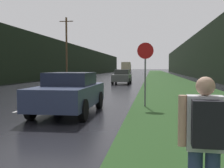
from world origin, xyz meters
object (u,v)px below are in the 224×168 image
at_px(hitchhiker_with_backpack, 205,141).
at_px(car_passing_far, 122,77).
at_px(car_passing_near, 69,93).
at_px(stop_sign, 145,67).
at_px(delivery_truck, 126,67).

xyz_separation_m(hitchhiker_with_backpack, car_passing_far, (-3.63, 26.29, -0.18)).
bearing_deg(car_passing_far, hitchhiker_with_backpack, 97.87).
height_order(hitchhiker_with_backpack, car_passing_near, hitchhiker_with_backpack).
xyz_separation_m(stop_sign, car_passing_far, (-2.79, 17.01, -0.99)).
bearing_deg(car_passing_near, delivery_truck, -86.61).
bearing_deg(car_passing_near, stop_sign, -141.90).
xyz_separation_m(hitchhiker_with_backpack, delivery_truck, (-8.02, 81.20, 0.81)).
bearing_deg(car_passing_near, car_passing_far, -90.00).
relative_size(hitchhiker_with_backpack, delivery_truck, 0.19).
relative_size(hitchhiker_with_backpack, car_passing_far, 0.37).
xyz_separation_m(stop_sign, delivery_truck, (-7.18, 71.92, 0.00)).
xyz_separation_m(stop_sign, car_passing_near, (-2.79, -2.19, -0.96)).
distance_m(hitchhiker_with_backpack, car_passing_near, 7.97).
bearing_deg(hitchhiker_with_backpack, car_passing_near, 120.15).
relative_size(stop_sign, car_passing_near, 0.63).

